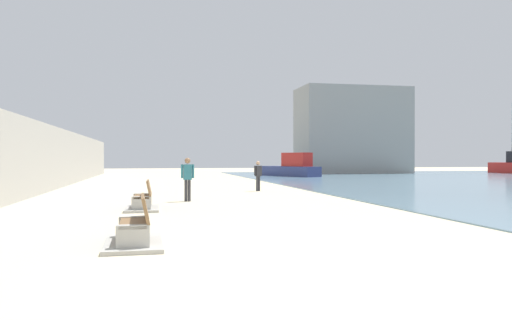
{
  "coord_description": "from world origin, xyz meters",
  "views": [
    {
      "loc": [
        -2.06,
        -7.53,
        1.72
      ],
      "look_at": [
        3.21,
        17.92,
        1.61
      ],
      "focal_mm": 35.63,
      "sensor_mm": 36.0,
      "label": 1
    }
  ],
  "objects_px": {
    "bench_far": "(143,203)",
    "person_walking": "(188,176)",
    "boat_outer": "(292,168)",
    "bench_near": "(135,233)",
    "person_standing": "(258,174)"
  },
  "relations": [
    {
      "from": "bench_near",
      "to": "person_standing",
      "type": "xyz_separation_m",
      "value": [
        5.74,
        15.47,
        0.66
      ]
    },
    {
      "from": "bench_near",
      "to": "person_standing",
      "type": "relative_size",
      "value": 1.37
    },
    {
      "from": "person_walking",
      "to": "boat_outer",
      "type": "distance_m",
      "value": 27.36
    },
    {
      "from": "person_standing",
      "to": "boat_outer",
      "type": "distance_m",
      "value": 20.73
    },
    {
      "from": "bench_far",
      "to": "boat_outer",
      "type": "xyz_separation_m",
      "value": [
        12.96,
        27.91,
        0.58
      ]
    },
    {
      "from": "bench_far",
      "to": "person_walking",
      "type": "relative_size",
      "value": 1.22
    },
    {
      "from": "person_standing",
      "to": "bench_far",
      "type": "bearing_deg",
      "value": -123.85
    },
    {
      "from": "bench_near",
      "to": "boat_outer",
      "type": "relative_size",
      "value": 0.31
    },
    {
      "from": "person_walking",
      "to": "boat_outer",
      "type": "height_order",
      "value": "boat_outer"
    },
    {
      "from": "boat_outer",
      "to": "person_walking",
      "type": "bearing_deg",
      "value": -114.34
    },
    {
      "from": "person_standing",
      "to": "person_walking",
      "type": "bearing_deg",
      "value": -126.08
    },
    {
      "from": "person_standing",
      "to": "boat_outer",
      "type": "height_order",
      "value": "boat_outer"
    },
    {
      "from": "bench_near",
      "to": "boat_outer",
      "type": "bearing_deg",
      "value": 69.55
    },
    {
      "from": "person_walking",
      "to": "boat_outer",
      "type": "relative_size",
      "value": 0.25
    },
    {
      "from": "bench_far",
      "to": "person_standing",
      "type": "height_order",
      "value": "person_standing"
    }
  ]
}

